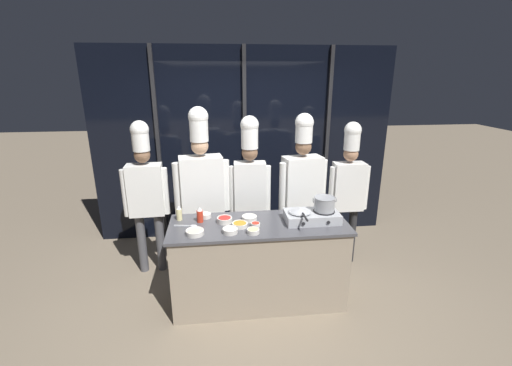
# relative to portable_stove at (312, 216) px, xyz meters

# --- Properties ---
(ground_plane) EXTENTS (24.00, 24.00, 0.00)m
(ground_plane) POSITION_rel_portable_stove_xyz_m (-0.54, -0.00, -0.95)
(ground_plane) COLOR #7F705B
(window_wall_back) EXTENTS (4.21, 0.09, 2.70)m
(window_wall_back) POSITION_rel_portable_stove_xyz_m (-0.54, 1.66, 0.40)
(window_wall_back) COLOR black
(window_wall_back) RESTS_ON ground_plane
(demo_counter) EXTENTS (1.80, 0.67, 0.89)m
(demo_counter) POSITION_rel_portable_stove_xyz_m (-0.54, -0.00, -0.50)
(demo_counter) COLOR gray
(demo_counter) RESTS_ON ground_plane
(portable_stove) EXTENTS (0.54, 0.32, 0.11)m
(portable_stove) POSITION_rel_portable_stove_xyz_m (0.00, 0.00, 0.00)
(portable_stove) COLOR #B2B5BA
(portable_stove) RESTS_ON demo_counter
(frying_pan) EXTENTS (0.24, 0.41, 0.04)m
(frying_pan) POSITION_rel_portable_stove_xyz_m (-0.13, -0.01, 0.08)
(frying_pan) COLOR #ADAFB5
(frying_pan) RESTS_ON portable_stove
(stock_pot) EXTENTS (0.24, 0.21, 0.15)m
(stock_pot) POSITION_rel_portable_stove_xyz_m (0.13, 0.00, 0.13)
(stock_pot) COLOR #93969B
(stock_pot) RESTS_ON portable_stove
(squeeze_bottle_chili) EXTENTS (0.06, 0.06, 0.16)m
(squeeze_bottle_chili) POSITION_rel_portable_stove_xyz_m (-1.13, 0.11, 0.02)
(squeeze_bottle_chili) COLOR red
(squeeze_bottle_chili) RESTS_ON demo_counter
(squeeze_bottle_oil) EXTENTS (0.06, 0.06, 0.15)m
(squeeze_bottle_oil) POSITION_rel_portable_stove_xyz_m (-1.35, 0.18, 0.02)
(squeeze_bottle_oil) COLOR beige
(squeeze_bottle_oil) RESTS_ON demo_counter
(prep_bowl_chili_flakes) EXTENTS (0.09, 0.09, 0.04)m
(prep_bowl_chili_flakes) POSITION_rel_portable_stove_xyz_m (-0.58, -0.06, -0.03)
(prep_bowl_chili_flakes) COLOR silver
(prep_bowl_chili_flakes) RESTS_ON demo_counter
(prep_bowl_rice) EXTENTS (0.15, 0.15, 0.05)m
(prep_bowl_rice) POSITION_rel_portable_stove_xyz_m (-0.84, -0.18, -0.03)
(prep_bowl_rice) COLOR silver
(prep_bowl_rice) RESTS_ON demo_counter
(prep_bowl_bell_pepper) EXTENTS (0.16, 0.16, 0.06)m
(prep_bowl_bell_pepper) POSITION_rel_portable_stove_xyz_m (-0.89, 0.07, -0.02)
(prep_bowl_bell_pepper) COLOR silver
(prep_bowl_bell_pepper) RESTS_ON demo_counter
(prep_bowl_bean_sprouts) EXTENTS (0.11, 0.11, 0.05)m
(prep_bowl_bean_sprouts) POSITION_rel_portable_stove_xyz_m (-1.08, 0.21, -0.03)
(prep_bowl_bean_sprouts) COLOR silver
(prep_bowl_bean_sprouts) RESTS_ON demo_counter
(prep_bowl_onion) EXTENTS (0.16, 0.16, 0.05)m
(prep_bowl_onion) POSITION_rel_portable_stove_xyz_m (-0.63, 0.10, -0.03)
(prep_bowl_onion) COLOR silver
(prep_bowl_onion) RESTS_ON demo_counter
(prep_bowl_noodles) EXTENTS (0.17, 0.17, 0.05)m
(prep_bowl_noodles) POSITION_rel_portable_stove_xyz_m (-1.17, -0.18, -0.03)
(prep_bowl_noodles) COLOR silver
(prep_bowl_noodles) RESTS_ON demo_counter
(prep_bowl_ginger) EXTENTS (0.12, 0.12, 0.05)m
(prep_bowl_ginger) POSITION_rel_portable_stove_xyz_m (-0.63, -0.21, -0.03)
(prep_bowl_ginger) COLOR silver
(prep_bowl_ginger) RESTS_ON demo_counter
(prep_bowl_carrots) EXTENTS (0.16, 0.16, 0.04)m
(prep_bowl_carrots) POSITION_rel_portable_stove_xyz_m (-0.74, -0.05, -0.03)
(prep_bowl_carrots) COLOR silver
(prep_bowl_carrots) RESTS_ON demo_counter
(serving_spoon_solid) EXTENTS (0.23, 0.07, 0.02)m
(serving_spoon_solid) POSITION_rel_portable_stove_xyz_m (-1.23, 0.01, -0.05)
(serving_spoon_solid) COLOR #B2B5BA
(serving_spoon_solid) RESTS_ON demo_counter
(chef_head) EXTENTS (0.52, 0.22, 1.85)m
(chef_head) POSITION_rel_portable_stove_xyz_m (-1.78, 0.73, 0.13)
(chef_head) COLOR #4C4C51
(chef_head) RESTS_ON ground_plane
(chef_sous) EXTENTS (0.63, 0.31, 2.00)m
(chef_sous) POSITION_rel_portable_stove_xyz_m (-1.13, 0.63, 0.18)
(chef_sous) COLOR #4C4C51
(chef_sous) RESTS_ON ground_plane
(chef_line) EXTENTS (0.48, 0.21, 1.90)m
(chef_line) POSITION_rel_portable_stove_xyz_m (-0.57, 0.63, 0.18)
(chef_line) COLOR #4C4C51
(chef_line) RESTS_ON ground_plane
(chef_pastry) EXTENTS (0.59, 0.31, 1.92)m
(chef_pastry) POSITION_rel_portable_stove_xyz_m (0.05, 0.65, 0.14)
(chef_pastry) COLOR #2D3856
(chef_pastry) RESTS_ON ground_plane
(chef_apprentice) EXTENTS (0.49, 0.20, 1.81)m
(chef_apprentice) POSITION_rel_portable_stove_xyz_m (0.63, 0.65, 0.11)
(chef_apprentice) COLOR #232326
(chef_apprentice) RESTS_ON ground_plane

